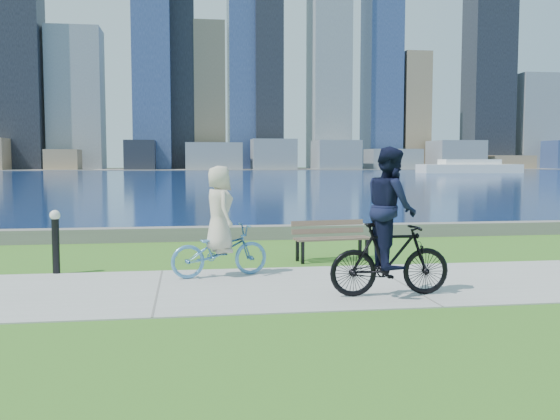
# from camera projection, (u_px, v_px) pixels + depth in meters

# --- Properties ---
(ground) EXTENTS (320.00, 320.00, 0.00)m
(ground) POSITION_uv_depth(u_px,v_px,m) (400.00, 284.00, 10.45)
(ground) COLOR #30651A
(ground) RESTS_ON ground
(concrete_path) EXTENTS (80.00, 3.50, 0.02)m
(concrete_path) POSITION_uv_depth(u_px,v_px,m) (400.00, 283.00, 10.45)
(concrete_path) COLOR #9C9D98
(concrete_path) RESTS_ON ground
(seawall) EXTENTS (90.00, 0.50, 0.35)m
(seawall) POSITION_uv_depth(u_px,v_px,m) (321.00, 231.00, 16.55)
(seawall) COLOR #65635E
(seawall) RESTS_ON ground
(bay_water) EXTENTS (320.00, 131.00, 0.01)m
(bay_water) POSITION_uv_depth(u_px,v_px,m) (213.00, 176.00, 81.42)
(bay_water) COLOR #0C214E
(bay_water) RESTS_ON ground
(far_shore) EXTENTS (320.00, 30.00, 0.12)m
(far_shore) POSITION_uv_depth(u_px,v_px,m) (202.00, 169.00, 138.58)
(far_shore) COLOR slate
(far_shore) RESTS_ON ground
(city_skyline) EXTENTS (174.59, 23.21, 76.00)m
(city_skyline) POSITION_uv_depth(u_px,v_px,m) (193.00, 62.00, 135.71)
(city_skyline) COLOR slate
(city_skyline) RESTS_ON ground
(ferry_far) EXTENTS (15.99, 4.57, 2.17)m
(ferry_far) POSITION_uv_depth(u_px,v_px,m) (469.00, 167.00, 98.25)
(ferry_far) COLOR white
(ferry_far) RESTS_ON ground
(park_bench) EXTENTS (1.64, 0.74, 0.82)m
(park_bench) POSITION_uv_depth(u_px,v_px,m) (331.00, 236.00, 12.85)
(park_bench) COLOR black
(park_bench) RESTS_ON ground
(bollard_lamp) EXTENTS (0.19, 0.19, 1.17)m
(bollard_lamp) POSITION_uv_depth(u_px,v_px,m) (56.00, 238.00, 11.26)
(bollard_lamp) COLOR black
(bollard_lamp) RESTS_ON ground
(cyclist_woman) EXTENTS (1.00, 1.84, 1.95)m
(cyclist_woman) POSITION_uv_depth(u_px,v_px,m) (219.00, 236.00, 10.96)
(cyclist_woman) COLOR #5090C4
(cyclist_woman) RESTS_ON ground
(cyclist_man) EXTENTS (0.68, 1.85, 2.25)m
(cyclist_man) POSITION_uv_depth(u_px,v_px,m) (390.00, 234.00, 9.37)
(cyclist_man) COLOR black
(cyclist_man) RESTS_ON ground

